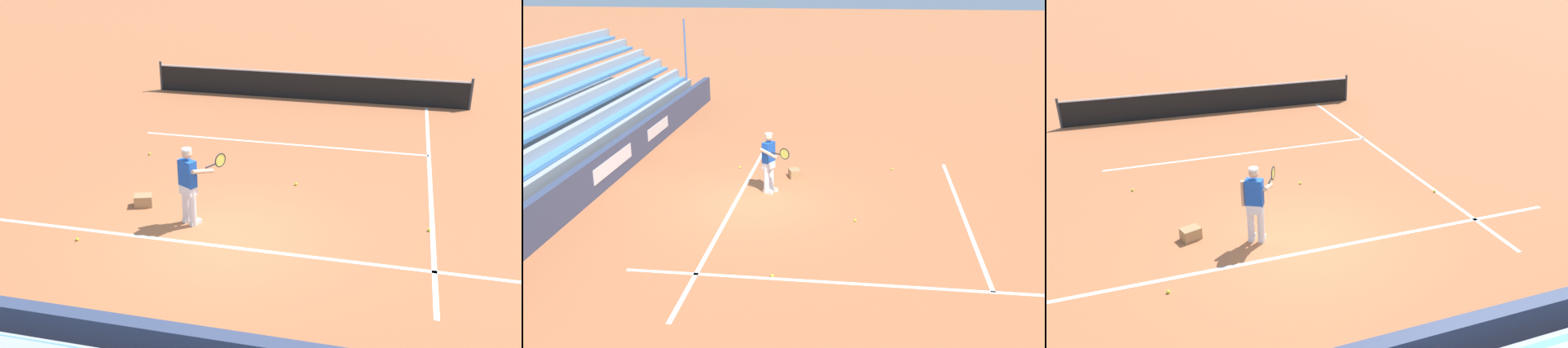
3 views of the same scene
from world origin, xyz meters
The scene contains 11 objects.
ground_plane centered at (0.00, 0.00, 0.00)m, with size 160.00×160.00×0.00m, color #B7663D.
court_baseline_white centered at (0.00, -0.50, 0.00)m, with size 12.00×0.10×0.01m, color white.
court_sideline_white centered at (4.11, 4.00, 0.00)m, with size 0.10×12.00×0.01m, color white.
court_service_line_white centered at (0.00, 5.50, 0.00)m, with size 8.22×0.10×0.01m, color white.
back_wall_sponsor_board centered at (-0.01, -4.49, 0.55)m, with size 25.89×0.25×1.10m.
tennis_player centered at (-0.92, 0.30, 0.89)m, with size 0.90×0.88×1.71m.
ball_box_cardboard centered at (-2.25, 0.86, 0.13)m, with size 0.40×0.30×0.26m, color #A87F51.
tennis_ball_far_left centered at (-2.91, -0.95, 0.03)m, with size 0.07×0.07×0.07m, color #CCE533.
tennis_ball_toward_net centered at (0.92, 2.75, 0.03)m, with size 0.07×0.07×0.07m, color #CCE533.
tennis_ball_midcourt centered at (4.04, 1.09, 0.03)m, with size 0.07×0.07×0.07m, color #CCE533.
tennis_ball_by_box centered at (-3.35, 3.83, 0.03)m, with size 0.07×0.07×0.07m, color #CCE533.
Camera 2 is at (15.12, 2.75, 6.07)m, focal length 42.00 mm.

